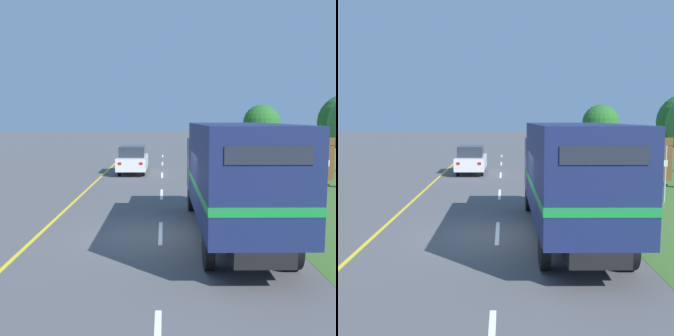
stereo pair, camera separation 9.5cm
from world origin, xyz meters
The scene contains 12 objects.
ground_plane centered at (0.00, 0.00, 0.00)m, with size 200.00×200.00×0.00m, color #515154.
edge_line_yellow centered at (-3.70, 11.86, 0.00)m, with size 0.12×58.34×0.01m, color yellow.
centre_dash_near centered at (0.00, 0.37, 0.00)m, with size 0.12×2.60×0.01m, color white.
centre_dash_mid_a centered at (0.00, 6.97, 0.00)m, with size 0.12×2.60×0.01m, color white.
centre_dash_mid_b centered at (0.00, 13.57, 0.00)m, with size 0.12×2.60×0.01m, color white.
centre_dash_far centered at (0.00, 20.17, 0.00)m, with size 0.12×2.60×0.01m, color white.
centre_dash_farthest centered at (0.00, 26.77, 0.00)m, with size 0.12×2.60×0.01m, color white.
horse_trailer_truck centered at (2.14, -0.25, 1.91)m, with size 2.34×8.52×3.37m.
lead_car_white centered at (-1.87, 14.38, 0.90)m, with size 1.80×4.13×1.77m.
highway_sign centered at (6.33, 5.07, 1.61)m, with size 1.83×0.09×2.72m.
roadside_tree_far centered at (8.78, 25.10, 3.08)m, with size 3.25×3.25×4.72m.
delineator_post centered at (4.32, 1.55, 0.51)m, with size 0.08×0.08×0.95m.
Camera 1 is at (0.10, -12.31, 3.52)m, focal length 45.00 mm.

